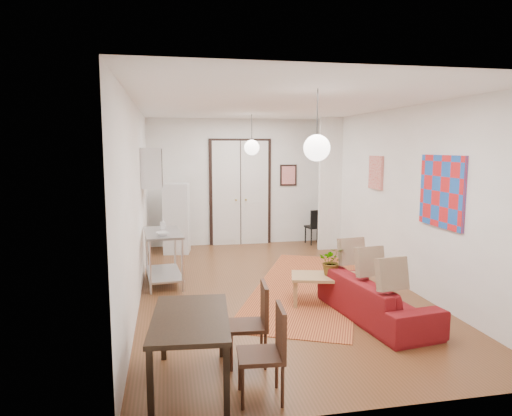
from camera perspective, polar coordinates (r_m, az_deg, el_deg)
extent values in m
plane|color=brown|center=(7.47, 2.33, -9.98)|extent=(7.00, 7.00, 0.00)
cube|color=white|center=(7.15, 2.46, 12.76)|extent=(4.20, 7.00, 0.02)
cube|color=white|center=(10.59, -2.01, 3.24)|extent=(4.20, 0.02, 2.90)
cube|color=white|center=(3.89, 14.48, -4.64)|extent=(4.20, 0.02, 2.90)
cube|color=white|center=(6.99, -14.61, 0.73)|extent=(0.02, 7.00, 2.90)
cube|color=white|center=(7.92, 17.35, 1.42)|extent=(0.02, 7.00, 2.90)
cube|color=silver|center=(10.56, -1.96, 1.87)|extent=(1.44, 0.06, 2.50)
cube|color=white|center=(10.14, 9.25, 2.95)|extent=(0.50, 0.10, 2.90)
cube|color=silver|center=(8.44, -12.87, 5.00)|extent=(0.35, 1.00, 0.70)
cube|color=red|center=(6.82, 22.20, 1.93)|extent=(0.05, 1.00, 1.00)
cube|color=beige|center=(8.59, 14.76, 4.32)|extent=(0.05, 0.50, 0.60)
cube|color=red|center=(10.79, 4.07, 4.11)|extent=(0.40, 0.03, 0.50)
cube|color=#95653E|center=(8.94, -13.75, 5.43)|extent=(0.03, 0.44, 0.54)
sphere|color=silver|center=(9.08, -0.53, 7.57)|extent=(0.30, 0.30, 0.30)
cylinder|color=black|center=(9.09, -0.53, 10.10)|extent=(0.01, 0.01, 0.50)
sphere|color=silver|center=(5.20, 7.61, 7.46)|extent=(0.30, 0.30, 0.30)
cylinder|color=black|center=(5.21, 7.69, 11.86)|extent=(0.01, 0.01, 0.50)
cube|color=#BB622E|center=(7.57, 6.33, -9.75)|extent=(3.13, 4.43, 0.01)
imported|color=maroon|center=(6.35, 14.72, -10.81)|extent=(1.01, 2.00, 0.56)
cube|color=#AA7950|center=(6.71, 8.62, -8.51)|extent=(1.06, 0.76, 0.04)
cube|color=#AA7950|center=(6.46, 5.60, -11.09)|extent=(0.06, 0.06, 0.38)
cube|color=#AA7950|center=(6.74, 12.66, -10.44)|extent=(0.06, 0.06, 0.38)
cube|color=#AA7950|center=(6.84, 4.57, -9.99)|extent=(0.06, 0.06, 0.38)
cube|color=#AA7950|center=(7.11, 11.27, -9.43)|extent=(0.06, 0.06, 0.38)
imported|color=#306B31|center=(6.69, 9.47, -6.56)|extent=(0.44, 0.41, 0.41)
cube|color=#BCBEC1|center=(7.66, -11.57, -3.07)|extent=(0.67, 1.19, 0.04)
cube|color=#BCBEC1|center=(7.82, -11.43, -8.01)|extent=(0.63, 1.15, 0.03)
cylinder|color=#BCBEC1|center=(7.25, -13.47, -7.22)|extent=(0.04, 0.04, 0.86)
cylinder|color=#BCBEC1|center=(7.24, -9.55, -7.13)|extent=(0.04, 0.04, 0.86)
cylinder|color=#BCBEC1|center=(8.28, -13.17, -5.35)|extent=(0.04, 0.04, 0.86)
cylinder|color=#BCBEC1|center=(8.27, -9.75, -5.27)|extent=(0.04, 0.04, 0.86)
imported|color=beige|center=(7.36, -11.60, -3.15)|extent=(0.22, 0.22, 0.05)
imported|color=teal|center=(7.89, -11.58, -1.95)|extent=(0.09, 0.09, 0.18)
cube|color=silver|center=(9.90, -9.90, -1.26)|extent=(0.60, 0.60, 1.50)
cube|color=black|center=(4.44, -8.21, -13.51)|extent=(0.81, 1.30, 0.04)
cube|color=black|center=(4.06, -12.37, -21.14)|extent=(0.06, 0.06, 0.64)
cube|color=black|center=(4.08, -3.02, -20.75)|extent=(0.06, 0.06, 0.64)
cube|color=black|center=(5.10, -12.09, -14.91)|extent=(0.06, 0.06, 0.64)
cube|color=black|center=(5.12, -4.89, -14.66)|extent=(0.06, 0.06, 0.64)
cube|color=#3C1C13|center=(4.92, -1.14, -14.50)|extent=(0.44, 0.42, 0.04)
cube|color=#3C1C13|center=(5.00, -1.52, -11.24)|extent=(0.07, 0.39, 0.43)
cylinder|color=#3C1C13|center=(4.82, -2.79, -17.64)|extent=(0.03, 0.03, 0.41)
cylinder|color=#3C1C13|center=(4.87, 1.25, -17.34)|extent=(0.03, 0.03, 0.41)
cylinder|color=#3C1C13|center=(5.13, -3.37, -16.00)|extent=(0.03, 0.03, 0.41)
cylinder|color=#3C1C13|center=(5.18, 0.39, -15.75)|extent=(0.03, 0.03, 0.41)
cube|color=#3C1C13|center=(4.29, 0.56, -17.96)|extent=(0.44, 0.42, 0.04)
cube|color=#3C1C13|center=(4.36, 0.06, -14.17)|extent=(0.07, 0.39, 0.43)
cylinder|color=#3C1C13|center=(4.20, -1.31, -21.67)|extent=(0.03, 0.03, 0.41)
cylinder|color=#3C1C13|center=(4.26, 3.39, -21.22)|extent=(0.03, 0.03, 0.41)
cylinder|color=#3C1C13|center=(4.50, -2.11, -19.53)|extent=(0.03, 0.03, 0.41)
cylinder|color=#3C1C13|center=(4.56, 2.24, -19.16)|extent=(0.03, 0.03, 0.41)
cube|color=black|center=(10.78, 7.33, -2.36)|extent=(0.42, 0.42, 0.04)
cube|color=black|center=(10.90, 7.07, -1.07)|extent=(0.38, 0.09, 0.40)
cylinder|color=black|center=(10.63, 6.77, -3.59)|extent=(0.03, 0.03, 0.40)
cylinder|color=black|center=(10.72, 8.37, -3.52)|extent=(0.03, 0.03, 0.40)
cylinder|color=black|center=(10.92, 6.27, -3.28)|extent=(0.03, 0.03, 0.40)
cylinder|color=black|center=(11.02, 7.83, -3.21)|extent=(0.03, 0.03, 0.40)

